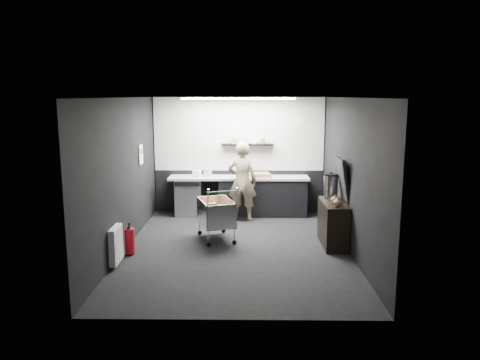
{
  "coord_description": "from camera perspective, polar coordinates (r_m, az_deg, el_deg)",
  "views": [
    {
      "loc": [
        0.17,
        -8.13,
        2.74
      ],
      "look_at": [
        0.06,
        0.4,
        1.19
      ],
      "focal_mm": 35.0,
      "sensor_mm": 36.0,
      "label": 1
    }
  ],
  "objects": [
    {
      "name": "poster_red_band",
      "position": [
        9.74,
        -11.99,
        3.46
      ],
      "size": [
        0.02,
        0.22,
        0.1
      ],
      "primitive_type": "cube",
      "color": "red",
      "rests_on": "poster"
    },
    {
      "name": "wall_left",
      "position": [
        8.53,
        -13.98,
        0.61
      ],
      "size": [
        0.0,
        5.5,
        5.5
      ],
      "primitive_type": "plane",
      "rotation": [
        1.57,
        0.0,
        1.57
      ],
      "color": "black",
      "rests_on": "floor"
    },
    {
      "name": "prep_counter",
      "position": [
        10.8,
        0.57,
        -1.91
      ],
      "size": [
        3.2,
        0.61,
        0.9
      ],
      "color": "black",
      "rests_on": "floor"
    },
    {
      "name": "cardboard_box",
      "position": [
        10.66,
        2.39,
        0.6
      ],
      "size": [
        0.53,
        0.44,
        0.09
      ],
      "primitive_type": "cube",
      "rotation": [
        0.0,
        0.0,
        0.2
      ],
      "color": "#9F7455",
      "rests_on": "prep_counter"
    },
    {
      "name": "person",
      "position": [
        10.27,
        0.28,
        -0.15
      ],
      "size": [
        0.69,
        0.51,
        1.76
      ],
      "primitive_type": "imported",
      "rotation": [
        0.0,
        0.0,
        3.0
      ],
      "color": "beige",
      "rests_on": "floor"
    },
    {
      "name": "shopping_cart",
      "position": [
        8.96,
        -2.95,
        -4.19
      ],
      "size": [
        0.83,
        1.12,
        1.05
      ],
      "color": "silver",
      "rests_on": "floor"
    },
    {
      "name": "pink_tub",
      "position": [
        10.73,
        -3.97,
        0.92
      ],
      "size": [
        0.19,
        0.19,
        0.19
      ],
      "primitive_type": "cylinder",
      "color": "beige",
      "rests_on": "prep_counter"
    },
    {
      "name": "fire_extinguisher",
      "position": [
        8.4,
        -13.3,
        -7.14
      ],
      "size": [
        0.16,
        0.16,
        0.54
      ],
      "color": "#A90B15",
      "rests_on": "floor"
    },
    {
      "name": "poster",
      "position": [
        9.75,
        -12.0,
        3.06
      ],
      "size": [
        0.02,
        0.3,
        0.4
      ],
      "primitive_type": "cube",
      "color": "white",
      "rests_on": "wall_left"
    },
    {
      "name": "floating_shelf",
      "position": [
        10.81,
        0.93,
        4.34
      ],
      "size": [
        1.2,
        0.22,
        0.04
      ],
      "primitive_type": "cube",
      "color": "black",
      "rests_on": "wall_back"
    },
    {
      "name": "floor",
      "position": [
        8.58,
        -0.42,
        -8.32
      ],
      "size": [
        5.5,
        5.5,
        0.0
      ],
      "primitive_type": "plane",
      "color": "black",
      "rests_on": "ground"
    },
    {
      "name": "wall_front",
      "position": [
        5.56,
        -1.02,
        -4.18
      ],
      "size": [
        5.5,
        0.0,
        5.5
      ],
      "primitive_type": "plane",
      "rotation": [
        -1.57,
        0.0,
        0.0
      ],
      "color": "black",
      "rests_on": "floor"
    },
    {
      "name": "wall_clock",
      "position": [
        10.94,
        7.28,
        7.12
      ],
      "size": [
        0.2,
        0.03,
        0.2
      ],
      "primitive_type": "cylinder",
      "rotation": [
        1.57,
        0.0,
        0.0
      ],
      "color": "white",
      "rests_on": "wall_back"
    },
    {
      "name": "wall_back",
      "position": [
        10.97,
        -0.13,
        3.01
      ],
      "size": [
        5.5,
        0.0,
        5.5
      ],
      "primitive_type": "plane",
      "rotation": [
        1.57,
        0.0,
        0.0
      ],
      "color": "black",
      "rests_on": "floor"
    },
    {
      "name": "radiator",
      "position": [
        7.9,
        -14.9,
        -7.66
      ],
      "size": [
        0.1,
        0.5,
        0.6
      ],
      "primitive_type": "cube",
      "color": "white",
      "rests_on": "wall_left"
    },
    {
      "name": "ceiling",
      "position": [
        8.13,
        -0.44,
        10.01
      ],
      "size": [
        5.5,
        5.5,
        0.0
      ],
      "primitive_type": "plane",
      "rotation": [
        3.14,
        0.0,
        0.0
      ],
      "color": "white",
      "rests_on": "wall_back"
    },
    {
      "name": "white_container",
      "position": [
        10.71,
        -5.29,
        0.76
      ],
      "size": [
        0.2,
        0.18,
        0.15
      ],
      "primitive_type": "cube",
      "rotation": [
        0.0,
        0.0,
        -0.34
      ],
      "color": "white",
      "rests_on": "prep_counter"
    },
    {
      "name": "ceiling_strip",
      "position": [
        9.98,
        -0.21,
        9.89
      ],
      "size": [
        2.4,
        0.2,
        0.04
      ],
      "primitive_type": "cube",
      "color": "white",
      "rests_on": "ceiling"
    },
    {
      "name": "kitchen_wall_panel",
      "position": [
        10.9,
        -0.13,
        5.61
      ],
      "size": [
        3.95,
        0.02,
        1.7
      ],
      "primitive_type": "cube",
      "color": "silver",
      "rests_on": "wall_back"
    },
    {
      "name": "dado_panel",
      "position": [
        11.09,
        -0.13,
        -1.36
      ],
      "size": [
        3.95,
        0.02,
        1.0
      ],
      "primitive_type": "cube",
      "color": "black",
      "rests_on": "wall_back"
    },
    {
      "name": "wall_right",
      "position": [
        8.45,
        13.26,
        0.55
      ],
      "size": [
        0.0,
        5.5,
        5.5
      ],
      "primitive_type": "plane",
      "rotation": [
        1.57,
        0.0,
        -1.57
      ],
      "color": "black",
      "rests_on": "floor"
    },
    {
      "name": "sideboard",
      "position": [
        8.83,
        11.33,
        -4.47
      ],
      "size": [
        0.46,
        1.08,
        1.62
      ],
      "color": "black",
      "rests_on": "floor"
    }
  ]
}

